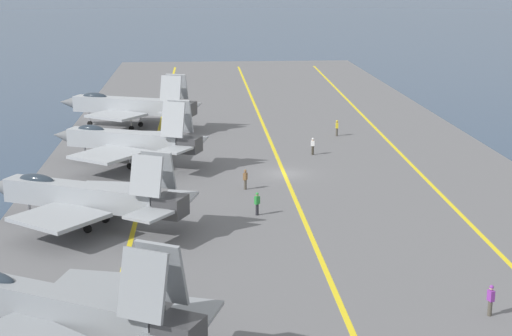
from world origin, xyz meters
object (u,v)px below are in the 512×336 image
crew_green_vest (257,203)px  crew_white_vest (313,145)px  crew_brown_vest (245,178)px  crew_yellow_vest (337,127)px  parked_jet_second (85,196)px  crew_purple_vest (491,299)px  parked_jet_third (128,140)px  parked_jet_fourth (128,106)px  parked_jet_nearest (59,307)px

crew_green_vest → crew_white_vest: (19.52, -7.14, -0.03)m
crew_white_vest → crew_brown_vest: 14.45m
crew_yellow_vest → crew_white_vest: bearing=155.5°
parked_jet_second → crew_purple_vest: (-17.05, -24.01, -1.31)m
crew_white_vest → parked_jet_third: bearing=99.9°
crew_purple_vest → crew_brown_vest: bearing=24.3°
parked_jet_second → parked_jet_fourth: (36.20, -0.12, 0.43)m
parked_jet_nearest → crew_green_vest: size_ratio=8.84×
crew_white_vest → crew_brown_vest: crew_brown_vest is taller
parked_jet_second → crew_white_vest: size_ratio=9.43×
crew_green_vest → crew_white_vest: 20.78m
crew_yellow_vest → crew_purple_vest: bearing=-179.8°
crew_green_vest → crew_yellow_vest: 30.50m
crew_white_vest → parked_jet_second: bearing=137.0°
parked_jet_third → crew_white_vest: 18.60m
parked_jet_third → parked_jet_second: bearing=175.0°
parked_jet_fourth → crew_yellow_vest: size_ratio=9.61×
parked_jet_second → crew_green_vest: 12.89m
parked_jet_fourth → parked_jet_third: bearing=-175.4°
parked_jet_third → parked_jet_fourth: parked_jet_fourth is taller
crew_green_vest → crew_white_vest: size_ratio=1.03×
parked_jet_third → crew_yellow_vest: (12.03, -22.30, -1.49)m
parked_jet_nearest → parked_jet_fourth: bearing=1.3°
parked_jet_nearest → parked_jet_second: 19.77m
crew_brown_vest → crew_purple_vest: 28.59m
crew_brown_vest → crew_purple_vest: bearing=-155.7°
parked_jet_nearest → crew_green_vest: 24.31m
crew_white_vest → crew_yellow_vest: bearing=-24.5°
parked_jet_nearest → crew_purple_vest: parked_jet_nearest is taller
crew_brown_vest → crew_purple_vest: size_ratio=0.98×
parked_jet_nearest → crew_purple_vest: size_ratio=8.92×
parked_jet_fourth → crew_white_vest: 24.79m
crew_brown_vest → crew_green_vest: bearing=-176.3°
parked_jet_second → parked_jet_fourth: 36.20m
crew_yellow_vest → parked_jet_second: bearing=141.6°
parked_jet_second → parked_jet_fourth: bearing=-0.2°
crew_brown_vest → crew_yellow_vest: bearing=-28.8°
parked_jet_third → crew_purple_vest: parked_jet_third is taller
parked_jet_nearest → parked_jet_second: parked_jet_nearest is taller
crew_brown_vest → crew_purple_vest: (-26.05, -11.77, 0.02)m
parked_jet_nearest → parked_jet_third: 37.82m
crew_white_vest → crew_yellow_vest: 9.73m
parked_jet_third → crew_brown_vest: 14.10m
crew_white_vest → crew_brown_vest: bearing=148.2°
parked_jet_nearest → crew_green_vest: (21.48, -11.29, -1.50)m
parked_jet_fourth → crew_purple_vest: bearing=-155.8°
parked_jet_fourth → crew_brown_vest: bearing=-156.0°
crew_brown_vest → parked_jet_nearest: bearing=159.3°
parked_jet_third → crew_white_vest: size_ratio=8.86×
crew_brown_vest → parked_jet_fourth: bearing=24.0°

